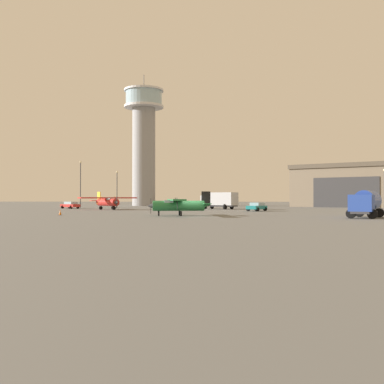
# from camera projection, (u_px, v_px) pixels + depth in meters

# --- Properties ---
(ground_plane) EXTENTS (400.00, 400.00, 0.00)m
(ground_plane) POSITION_uv_depth(u_px,v_px,m) (192.00, 216.00, 52.72)
(ground_plane) COLOR #60605E
(control_tower) EXTENTS (10.57, 10.57, 35.32)m
(control_tower) POSITION_uv_depth(u_px,v_px,m) (144.00, 138.00, 122.75)
(control_tower) COLOR gray
(control_tower) RESTS_ON ground_plane
(hangar) EXTENTS (35.64, 34.77, 9.95)m
(hangar) POSITION_uv_depth(u_px,v_px,m) (360.00, 186.00, 110.88)
(hangar) COLOR #7A6B56
(hangar) RESTS_ON ground_plane
(airplane_red) EXTENTS (9.36, 8.68, 3.25)m
(airplane_red) POSITION_uv_depth(u_px,v_px,m) (107.00, 201.00, 82.45)
(airplane_red) COLOR red
(airplane_red) RESTS_ON ground_plane
(airplane_green) EXTENTS (7.67, 9.81, 2.89)m
(airplane_green) POSITION_uv_depth(u_px,v_px,m) (179.00, 204.00, 53.79)
(airplane_green) COLOR #287A42
(airplane_green) RESTS_ON ground_plane
(truck_fuel_tanker_blue) EXTENTS (4.86, 6.72, 2.92)m
(truck_fuel_tanker_blue) POSITION_uv_depth(u_px,v_px,m) (366.00, 203.00, 48.32)
(truck_fuel_tanker_blue) COLOR #38383D
(truck_fuel_tanker_blue) RESTS_ON ground_plane
(truck_box_silver) EXTENTS (7.25, 5.90, 3.14)m
(truck_box_silver) POSITION_uv_depth(u_px,v_px,m) (220.00, 200.00, 85.91)
(truck_box_silver) COLOR #38383D
(truck_box_silver) RESTS_ON ground_plane
(car_teal) EXTENTS (3.63, 4.75, 1.37)m
(car_teal) POSITION_uv_depth(u_px,v_px,m) (257.00, 206.00, 73.22)
(car_teal) COLOR teal
(car_teal) RESTS_ON ground_plane
(car_red) EXTENTS (4.49, 3.86, 1.37)m
(car_red) POSITION_uv_depth(u_px,v_px,m) (70.00, 205.00, 90.17)
(car_red) COLOR red
(car_red) RESTS_ON ground_plane
(light_post_east) EXTENTS (0.44, 0.44, 10.07)m
(light_post_east) POSITION_uv_depth(u_px,v_px,m) (80.00, 180.00, 98.27)
(light_post_east) COLOR #38383D
(light_post_east) RESTS_ON ground_plane
(light_post_north) EXTENTS (0.44, 0.44, 8.09)m
(light_post_north) POSITION_uv_depth(u_px,v_px,m) (117.00, 186.00, 101.88)
(light_post_north) COLOR #38383D
(light_post_north) RESTS_ON ground_plane
(light_post_centre) EXTENTS (0.44, 0.44, 7.82)m
(light_post_centre) POSITION_uv_depth(u_px,v_px,m) (384.00, 185.00, 90.06)
(light_post_centre) COLOR #38383D
(light_post_centre) RESTS_ON ground_plane
(traffic_cone_near_left) EXTENTS (0.36, 0.36, 0.69)m
(traffic_cone_near_left) POSITION_uv_depth(u_px,v_px,m) (60.00, 212.00, 56.08)
(traffic_cone_near_left) COLOR black
(traffic_cone_near_left) RESTS_ON ground_plane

